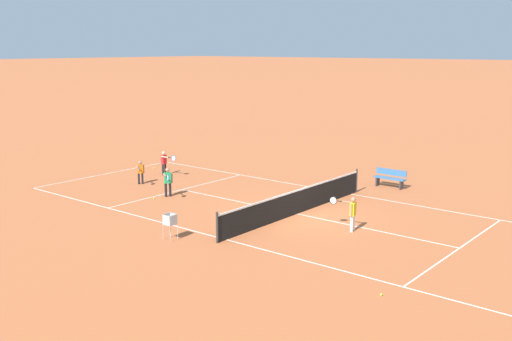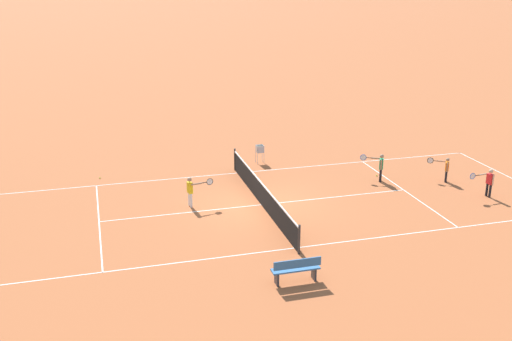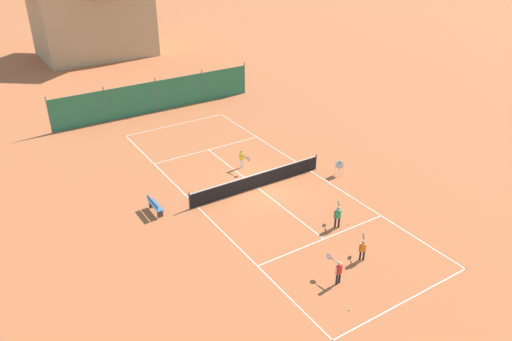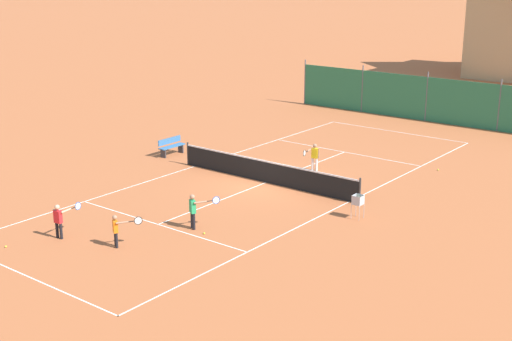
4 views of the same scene
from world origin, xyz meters
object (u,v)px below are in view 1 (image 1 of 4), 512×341
Objects in this scene: player_near_baseline at (352,211)px; ball_hopper at (170,221)px; tennis_net at (297,201)px; tennis_ball_far_corner at (154,168)px; player_far_baseline at (165,161)px; player_far_service at (168,180)px; courtside_bench at (390,178)px; tennis_ball_alley_right at (154,198)px; tennis_ball_near_corner at (381,295)px; player_near_service at (140,171)px.

ball_hopper is (4.68, -4.20, -0.06)m from player_near_baseline.
ball_hopper is (5.29, -1.44, 0.16)m from tennis_net.
tennis_ball_far_corner is at bearing -102.37° from player_near_baseline.
tennis_net reaches higher than ball_hopper.
player_far_baseline is 0.95× the size of player_far_service.
player_far_service is (2.97, 3.47, 0.03)m from player_far_baseline.
tennis_net is 6.39m from courtside_bench.
tennis_ball_near_corner is (3.07, 12.30, 0.00)m from tennis_ball_alley_right.
player_near_baseline is at bearing 77.55° from tennis_net.
player_far_service is 6.36m from tennis_ball_far_corner.
ball_hopper is 0.59× the size of courtside_bench.
courtside_bench is (-7.64, 6.62, -0.29)m from player_far_service.
tennis_ball_far_corner is 18.75m from tennis_ball_near_corner.
player_near_baseline reaches higher than player_far_baseline.
player_near_baseline reaches higher than courtside_bench.
player_near_service is at bearing 17.43° from player_far_baseline.
tennis_ball_alley_right is at bearing 60.44° from player_near_service.
tennis_ball_near_corner is at bearing 92.10° from ball_hopper.
tennis_net is 139.09× the size of tennis_ball_alley_right.
player_far_baseline reaches higher than player_near_service.
player_near_baseline is 6.29m from ball_hopper.
player_near_baseline is (0.61, 2.75, 0.22)m from tennis_net.
player_far_baseline reaches higher than tennis_net.
tennis_net is 139.09× the size of tennis_ball_far_corner.
tennis_ball_alley_right is 1.00× the size of tennis_ball_near_corner.
player_far_service is 19.22× the size of tennis_ball_near_corner.
player_far_baseline reaches higher than tennis_ball_alley_right.
player_far_service is 1.43× the size of ball_hopper.
player_near_service is at bearing -86.93° from tennis_net.
ball_hopper is at bearing 54.16° from tennis_ball_alley_right.
tennis_net is at bearing 93.07° from player_near_service.
player_far_service reaches higher than tennis_ball_near_corner.
player_near_service is at bearing -119.56° from tennis_ball_alley_right.
player_near_baseline is 11.44m from player_near_service.
player_far_baseline is 16.96m from tennis_ball_near_corner.
player_near_baseline is at bearing 16.20° from courtside_bench.
player_near_baseline is 7.24m from courtside_bench.
tennis_ball_near_corner is at bearing 66.76° from player_far_baseline.
player_far_baseline is 18.35× the size of tennis_ball_near_corner.
tennis_ball_near_corner is 0.07× the size of ball_hopper.
player_near_service reaches higher than ball_hopper.
tennis_ball_far_corner is at bearing -128.86° from ball_hopper.
player_far_service is 0.85× the size of courtside_bench.
tennis_ball_near_corner is (3.71, 12.11, -0.71)m from player_far_service.
courtside_bench is (-6.34, 0.73, -0.05)m from tennis_net.
player_near_service is 16.94× the size of tennis_ball_far_corner.
tennis_ball_alley_right is (3.61, 3.27, -0.67)m from player_far_baseline.
player_near_baseline is 5.65m from tennis_ball_near_corner.
player_near_baseline is 8.67m from player_far_service.
player_near_service reaches higher than tennis_ball_alley_right.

